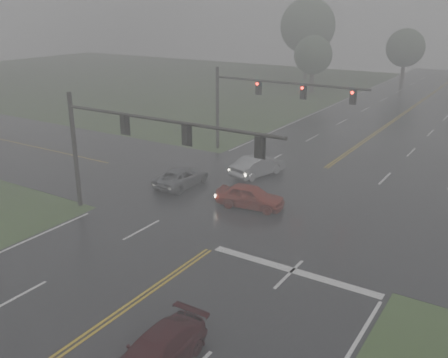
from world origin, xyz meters
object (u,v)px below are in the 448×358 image
Objects in this scene: car_grey at (182,186)px; signal_gantry_far at (260,96)px; sedan_silver at (257,176)px; signal_gantry_near at (128,137)px; sedan_red at (250,207)px.

signal_gantry_far reaches higher than car_grey.
car_grey is at bearing 68.38° from sedan_silver.
sedan_silver is 0.99× the size of car_grey.
sedan_red is at bearing 48.46° from signal_gantry_near.
signal_gantry_near is (-2.20, -10.92, 5.01)m from sedan_silver.
signal_gantry_near is at bearing 130.10° from sedan_red.
sedan_red is at bearing 128.58° from sedan_silver.
signal_gantry_far is (0.83, 9.49, 4.92)m from car_grey.
signal_gantry_near reaches higher than sedan_red.
signal_gantry_near reaches higher than car_grey.
signal_gantry_near reaches higher than sedan_silver.
car_grey is 0.32× the size of signal_gantry_near.
sedan_silver is 7.33m from signal_gantry_far.
signal_gantry_far is at bearing 91.23° from signal_gantry_near.
sedan_silver is 0.34× the size of signal_gantry_far.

